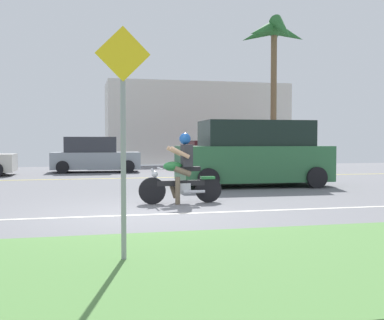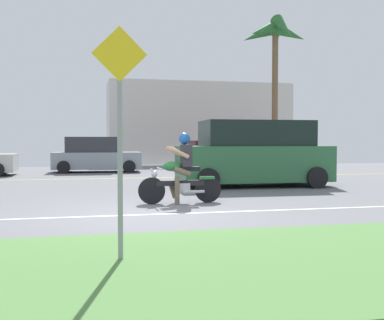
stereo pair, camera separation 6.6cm
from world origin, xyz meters
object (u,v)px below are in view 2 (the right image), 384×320
object	(u,v)px
suv_nearby	(254,155)
street_sign	(120,121)
motorcyclist	(181,174)
palm_tree_0	(275,40)
parked_car_1	(95,156)
parked_car_2	(219,156)

from	to	relation	value
suv_nearby	street_sign	bearing A→B (deg)	-119.00
motorcyclist	palm_tree_0	xyz separation A→B (m)	(7.81, 13.41, 6.09)
motorcyclist	palm_tree_0	bearing A→B (deg)	59.77
palm_tree_0	street_sign	bearing A→B (deg)	-117.31
parked_car_1	suv_nearby	bearing A→B (deg)	-59.58
suv_nearby	motorcyclist	bearing A→B (deg)	-130.63
motorcyclist	street_sign	distance (m)	5.44
palm_tree_0	parked_car_2	bearing A→B (deg)	-155.39
street_sign	suv_nearby	bearing A→B (deg)	61.00
parked_car_2	palm_tree_0	world-z (taller)	palm_tree_0
motorcyclist	street_sign	size ratio (longest dim) A/B	0.70
suv_nearby	palm_tree_0	world-z (taller)	palm_tree_0
suv_nearby	parked_car_1	size ratio (longest dim) A/B	1.22
suv_nearby	palm_tree_0	size ratio (longest dim) A/B	0.60
motorcyclist	street_sign	xyz separation A→B (m)	(-1.73, -5.07, 0.97)
motorcyclist	suv_nearby	size ratio (longest dim) A/B	0.39
parked_car_2	street_sign	distance (m)	17.90
motorcyclist	parked_car_2	xyz separation A→B (m)	(4.25, 11.78, 0.00)
motorcyclist	parked_car_1	size ratio (longest dim) A/B	0.48
suv_nearby	street_sign	xyz separation A→B (m)	(-4.78, -8.63, 0.65)
parked_car_1	palm_tree_0	size ratio (longest dim) A/B	0.49
motorcyclist	suv_nearby	world-z (taller)	suv_nearby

